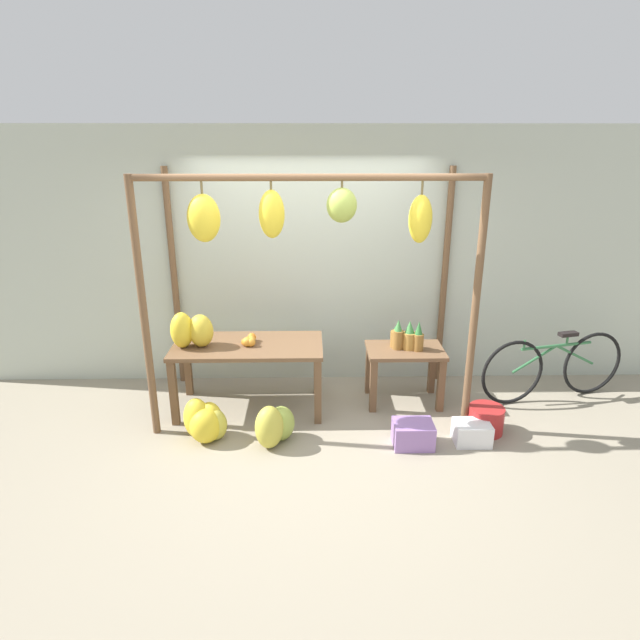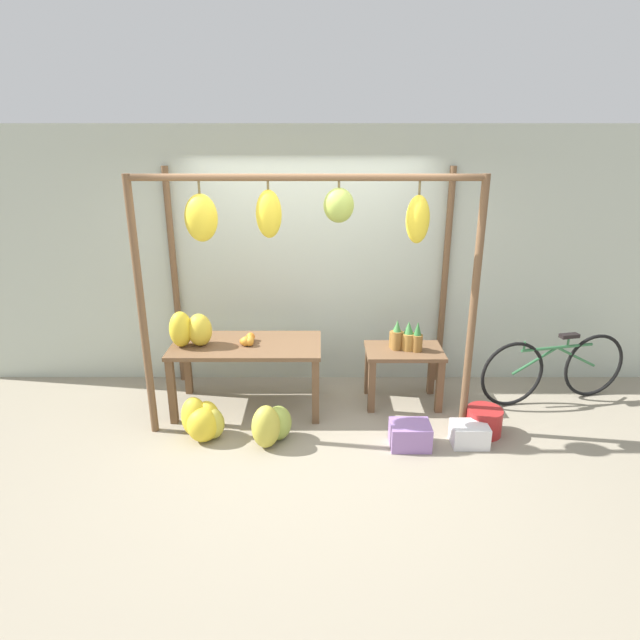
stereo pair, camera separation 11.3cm
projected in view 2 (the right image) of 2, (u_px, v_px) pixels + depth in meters
ground_plane at (310, 438)px, 5.02m from camera, size 20.00×20.00×0.00m
shop_wall_back at (312, 259)px, 5.85m from camera, size 8.00×0.08×2.80m
stall_awning at (299, 243)px, 4.75m from camera, size 3.02×1.30×2.39m
display_table_main at (248, 353)px, 5.39m from camera, size 1.49×0.74×0.71m
display_table_side at (405, 362)px, 5.54m from camera, size 0.79×0.52×0.60m
banana_pile_on_table at (192, 329)px, 5.25m from camera, size 0.50×0.35×0.36m
orange_pile at (249, 340)px, 5.33m from camera, size 0.14×0.23×0.09m
pineapple_cluster at (406, 338)px, 5.46m from camera, size 0.32×0.23×0.32m
banana_pile_ground_left at (205, 421)px, 4.97m from camera, size 0.48×0.43×0.40m
banana_pile_ground_right at (273, 425)px, 4.89m from camera, size 0.45×0.50×0.41m
fruit_crate_white at (412, 435)px, 4.85m from camera, size 0.36×0.28×0.23m
blue_bucket at (486, 421)px, 5.05m from camera, size 0.33×0.33×0.26m
parked_bicycle at (556, 369)px, 5.60m from camera, size 1.65×0.41×0.75m
fruit_crate_purple at (471, 435)px, 4.88m from camera, size 0.33×0.25×0.20m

